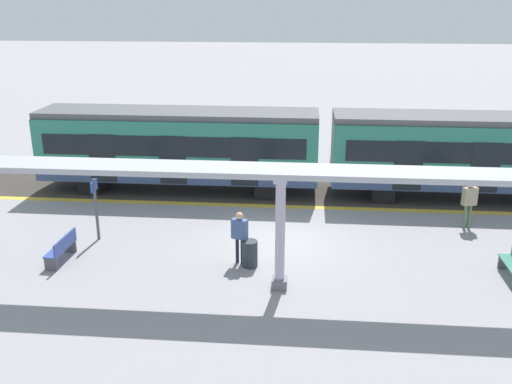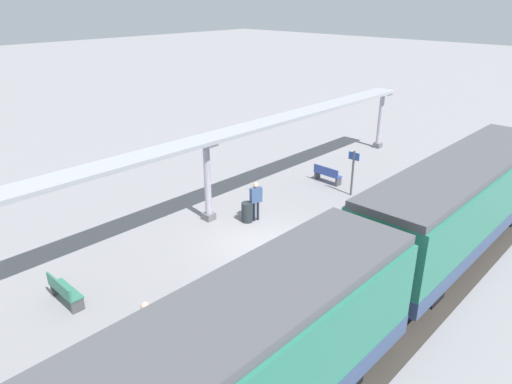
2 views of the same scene
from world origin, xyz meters
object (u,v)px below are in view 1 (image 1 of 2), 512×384
(train_far_carriage, at_px, (477,155))
(trash_bin, at_px, (250,254))
(train_near_carriage, at_px, (179,149))
(platform_info_sign, at_px, (96,203))
(passenger_by_the_benches, at_px, (240,232))
(canopy_pillar_second, at_px, (280,232))
(passenger_waiting_near_edge, at_px, (469,199))
(bench_mid_platform, at_px, (62,248))

(train_far_carriage, bearing_deg, trash_bin, -50.12)
(train_near_carriage, bearing_deg, platform_info_sign, -17.02)
(platform_info_sign, bearing_deg, passenger_by_the_benches, 74.31)
(train_far_carriage, height_order, passenger_by_the_benches, train_far_carriage)
(train_near_carriage, height_order, canopy_pillar_second, train_near_carriage)
(platform_info_sign, bearing_deg, passenger_waiting_near_edge, 99.56)
(canopy_pillar_second, bearing_deg, passenger_waiting_near_edge, 127.99)
(platform_info_sign, height_order, passenger_by_the_benches, platform_info_sign)
(platform_info_sign, xyz_separation_m, passenger_waiting_near_edge, (-2.19, 12.98, -0.21))
(train_far_carriage, relative_size, canopy_pillar_second, 3.41)
(canopy_pillar_second, height_order, bench_mid_platform, canopy_pillar_second)
(bench_mid_platform, distance_m, platform_info_sign, 2.05)
(train_far_carriage, height_order, bench_mid_platform, train_far_carriage)
(train_near_carriage, xyz_separation_m, canopy_pillar_second, (8.50, 4.72, -0.08))
(bench_mid_platform, distance_m, passenger_waiting_near_edge, 14.08)
(train_far_carriage, relative_size, trash_bin, 13.79)
(train_far_carriage, xyz_separation_m, platform_info_sign, (5.57, -14.05, -0.50))
(trash_bin, distance_m, platform_info_sign, 5.75)
(trash_bin, relative_size, platform_info_sign, 0.39)
(train_near_carriage, distance_m, platform_info_sign, 5.85)
(train_far_carriage, distance_m, passenger_waiting_near_edge, 3.62)
(train_near_carriage, bearing_deg, train_far_carriage, 90.00)
(canopy_pillar_second, xyz_separation_m, passenger_waiting_near_edge, (-5.12, 6.55, -0.63))
(train_near_carriage, height_order, passenger_waiting_near_edge, train_near_carriage)
(canopy_pillar_second, distance_m, trash_bin, 2.11)
(passenger_waiting_near_edge, bearing_deg, canopy_pillar_second, -52.01)
(bench_mid_platform, distance_m, passenger_by_the_benches, 5.67)
(train_far_carriage, distance_m, platform_info_sign, 15.12)
(train_near_carriage, relative_size, trash_bin, 13.79)
(passenger_waiting_near_edge, bearing_deg, passenger_by_the_benches, -65.33)
(canopy_pillar_second, bearing_deg, train_near_carriage, -150.97)
(trash_bin, height_order, passenger_waiting_near_edge, passenger_waiting_near_edge)
(train_far_carriage, relative_size, passenger_waiting_near_edge, 6.59)
(train_near_carriage, bearing_deg, passenger_waiting_near_edge, 73.29)
(canopy_pillar_second, bearing_deg, train_far_carriage, 138.11)
(bench_mid_platform, xyz_separation_m, trash_bin, (-0.16, 5.96, -0.02))
(train_near_carriage, relative_size, canopy_pillar_second, 3.41)
(train_near_carriage, bearing_deg, trash_bin, 27.42)
(trash_bin, xyz_separation_m, platform_info_sign, (-1.62, -5.44, 0.90))
(trash_bin, relative_size, passenger_by_the_benches, 0.50)
(passenger_waiting_near_edge, bearing_deg, train_near_carriage, -106.71)
(bench_mid_platform, relative_size, passenger_waiting_near_edge, 0.85)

